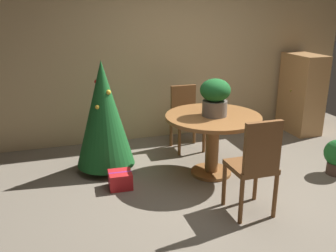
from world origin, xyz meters
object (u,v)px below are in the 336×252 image
at_px(holiday_tree, 104,114).
at_px(wooden_cabinet, 302,94).
at_px(flower_vase, 215,96).
at_px(wooden_chair_far, 186,114).
at_px(wooden_chair_near, 255,163).
at_px(gift_box_red, 120,180).
at_px(round_dining_table, 213,130).

relative_size(holiday_tree, wooden_cabinet, 1.10).
height_order(flower_vase, wooden_chair_far, flower_vase).
distance_m(wooden_chair_near, holiday_tree, 1.97).
height_order(wooden_chair_far, gift_box_red, wooden_chair_far).
xyz_separation_m(flower_vase, holiday_tree, (-1.24, 0.54, -0.26)).
xyz_separation_m(wooden_chair_far, wooden_cabinet, (2.06, 0.14, 0.13)).
bearing_deg(round_dining_table, wooden_chair_far, 90.00).
relative_size(wooden_chair_far, wooden_cabinet, 0.72).
height_order(wooden_chair_near, wooden_cabinet, wooden_cabinet).
bearing_deg(flower_vase, holiday_tree, 156.61).
bearing_deg(holiday_tree, wooden_cabinet, 9.64).
height_order(round_dining_table, wooden_chair_near, wooden_chair_near).
height_order(wooden_chair_far, wooden_cabinet, wooden_cabinet).
xyz_separation_m(flower_vase, wooden_cabinet, (2.06, 1.10, -0.37)).
xyz_separation_m(wooden_chair_near, gift_box_red, (-1.16, 0.98, -0.47)).
distance_m(flower_vase, holiday_tree, 1.38).
distance_m(flower_vase, gift_box_red, 1.48).
distance_m(flower_vase, wooden_chair_far, 1.08).
xyz_separation_m(round_dining_table, flower_vase, (0.01, -0.01, 0.43)).
relative_size(wooden_chair_near, wooden_cabinet, 0.80).
bearing_deg(flower_vase, wooden_chair_near, -90.55).
height_order(holiday_tree, wooden_cabinet, holiday_tree).
height_order(holiday_tree, gift_box_red, holiday_tree).
relative_size(holiday_tree, gift_box_red, 5.16).
bearing_deg(gift_box_red, round_dining_table, 1.27).
bearing_deg(holiday_tree, wooden_chair_far, 19.00).
relative_size(wooden_chair_near, gift_box_red, 3.74).
height_order(gift_box_red, wooden_cabinet, wooden_cabinet).
bearing_deg(wooden_chair_near, flower_vase, 89.45).
relative_size(round_dining_table, holiday_tree, 0.82).
height_order(round_dining_table, gift_box_red, round_dining_table).
distance_m(wooden_chair_near, gift_box_red, 1.59).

